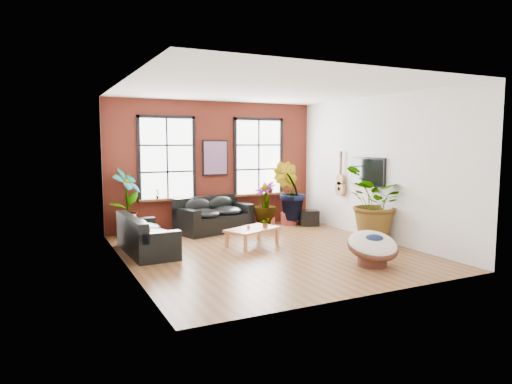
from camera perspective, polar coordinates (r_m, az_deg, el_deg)
room at (r=9.93m, az=1.15°, el=2.59°), size 6.04×6.54×3.54m
sofa_back at (r=12.27m, az=-5.41°, el=-2.98°), size 2.21×1.51×0.93m
sofa_left at (r=10.14m, az=-13.76°, el=-5.37°), size 0.95×2.09×0.81m
coffee_table at (r=10.57m, az=-0.45°, el=-4.79°), size 1.43×1.15×0.48m
papasan_chair at (r=9.11m, az=14.37°, el=-6.65°), size 1.19×1.20×0.73m
poster at (r=12.69m, az=-5.12°, el=4.28°), size 0.74×0.06×0.98m
tv_wall_unit at (r=11.92m, az=12.80°, el=2.06°), size 0.13×1.86×1.20m
media_box at (r=13.18m, az=6.60°, el=-3.23°), size 0.64×0.59×0.44m
pot_back_left at (r=11.94m, az=-15.62°, el=-4.52°), size 0.66×0.66×0.39m
pot_back_right at (r=13.28m, az=4.15°, el=-3.33°), size 0.50×0.50×0.35m
pot_right_wall at (r=11.11m, az=14.79°, el=-5.38°), size 0.52×0.52×0.36m
pot_mid at (r=12.69m, az=1.20°, el=-3.71°), size 0.60×0.60×0.38m
floor_plant_back_left at (r=11.82m, az=-15.83°, el=-0.91°), size 1.01×1.01×1.61m
floor_plant_back_right at (r=13.15m, az=4.18°, el=0.14°), size 1.18×1.16×1.67m
floor_plant_right_wall at (r=10.98m, az=14.67°, el=-1.24°), size 1.97×1.96×1.66m
floor_plant_mid at (r=12.56m, az=1.12°, el=-1.34°), size 0.79×0.79×1.16m
table_plant at (r=10.59m, az=1.16°, el=-3.86°), size 0.26×0.25×0.24m
sill_plant_left at (r=12.22m, az=-12.24°, el=-0.22°), size 0.17×0.17×0.27m
sill_plant_right at (r=13.41m, az=1.80°, el=0.48°), size 0.19×0.19×0.27m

